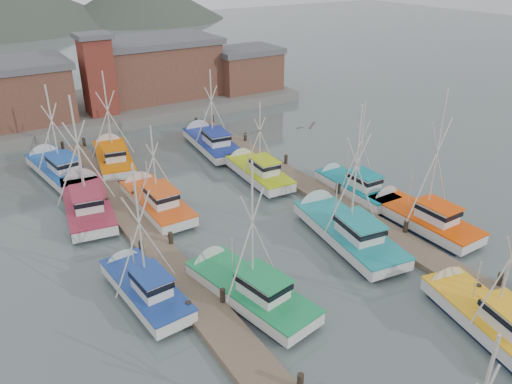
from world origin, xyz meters
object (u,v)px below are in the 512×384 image
boat_1 (484,315)px  lookout_tower (98,74)px  boat_4 (244,287)px  boat_8 (154,200)px  boat_12 (113,156)px

boat_1 → lookout_tower: bearing=110.2°
lookout_tower → boat_4: size_ratio=0.92×
boat_1 → boat_8: (-9.46, 21.32, -0.00)m
boat_1 → boat_4: boat_4 is taller
lookout_tower → boat_4: lookout_tower is taller
boat_12 → lookout_tower: bearing=87.6°
boat_1 → boat_4: size_ratio=0.95×
boat_1 → boat_8: boat_1 is taller
boat_1 → boat_4: 12.58m
lookout_tower → boat_12: 13.11m
boat_8 → boat_1: bearing=-66.8°
boat_1 → boat_12: size_ratio=0.95×
boat_1 → boat_8: bearing=125.4°
boat_4 → boat_12: (-0.12, 23.00, 0.00)m
boat_4 → boat_12: size_ratio=1.00×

